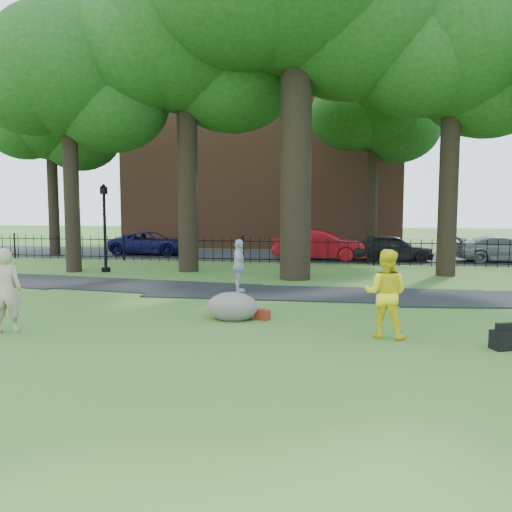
% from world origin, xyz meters
% --- Properties ---
extents(ground, '(120.00, 120.00, 0.00)m').
position_xyz_m(ground, '(0.00, 0.00, 0.00)').
color(ground, '#2E6623').
rests_on(ground, ground).
extents(footpath, '(36.07, 3.85, 0.03)m').
position_xyz_m(footpath, '(1.00, 3.90, 0.00)').
color(footpath, black).
rests_on(footpath, ground).
extents(street, '(80.00, 7.00, 0.02)m').
position_xyz_m(street, '(0.00, 16.00, 0.00)').
color(street, black).
rests_on(street, ground).
extents(iron_fence, '(44.00, 0.04, 1.20)m').
position_xyz_m(iron_fence, '(0.00, 12.00, 0.60)').
color(iron_fence, black).
rests_on(iron_fence, ground).
extents(brick_building, '(18.00, 8.00, 12.00)m').
position_xyz_m(brick_building, '(-4.00, 24.00, 6.00)').
color(brick_building, brown).
rests_on(brick_building, ground).
extents(tree_row, '(26.82, 7.96, 12.42)m').
position_xyz_m(tree_row, '(0.52, 8.40, 8.15)').
color(tree_row, black).
rests_on(tree_row, ground).
extents(woman, '(0.74, 0.62, 1.73)m').
position_xyz_m(woman, '(-4.91, -1.89, 0.87)').
color(woman, tan).
rests_on(woman, ground).
extents(man, '(0.96, 0.82, 1.73)m').
position_xyz_m(man, '(2.63, -0.85, 0.87)').
color(man, yellow).
rests_on(man, ground).
extents(pedestrian, '(0.59, 1.01, 1.61)m').
position_xyz_m(pedestrian, '(-1.33, 3.74, 0.81)').
color(pedestrian, silver).
rests_on(pedestrian, ground).
extents(boulder, '(1.34, 1.13, 0.68)m').
position_xyz_m(boulder, '(-0.68, 0.16, 0.34)').
color(boulder, '#646054').
rests_on(boulder, ground).
extents(lamppost, '(0.35, 0.35, 3.52)m').
position_xyz_m(lamppost, '(-7.71, 7.67, 1.72)').
color(lamppost, black).
rests_on(lamppost, ground).
extents(backpack, '(0.53, 0.43, 0.34)m').
position_xyz_m(backpack, '(4.69, -1.33, 0.17)').
color(backpack, black).
rests_on(backpack, ground).
extents(red_bag, '(0.38, 0.31, 0.22)m').
position_xyz_m(red_bag, '(0.00, 0.23, 0.11)').
color(red_bag, maroon).
rests_on(red_bag, ground).
extents(red_sedan, '(4.66, 1.87, 1.51)m').
position_xyz_m(red_sedan, '(0.50, 13.84, 0.75)').
color(red_sedan, maroon).
rests_on(red_sedan, ground).
extents(navy_van, '(4.53, 2.13, 1.25)m').
position_xyz_m(navy_van, '(-8.84, 15.08, 0.63)').
color(navy_van, '#0E0C3F').
rests_on(navy_van, ground).
extents(grey_car, '(4.10, 2.14, 1.33)m').
position_xyz_m(grey_car, '(3.86, 13.86, 0.67)').
color(grey_car, black).
rests_on(grey_car, ground).
extents(silver_car, '(4.35, 2.01, 1.23)m').
position_xyz_m(silver_car, '(9.00, 14.51, 0.62)').
color(silver_car, gray).
rests_on(silver_car, ground).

